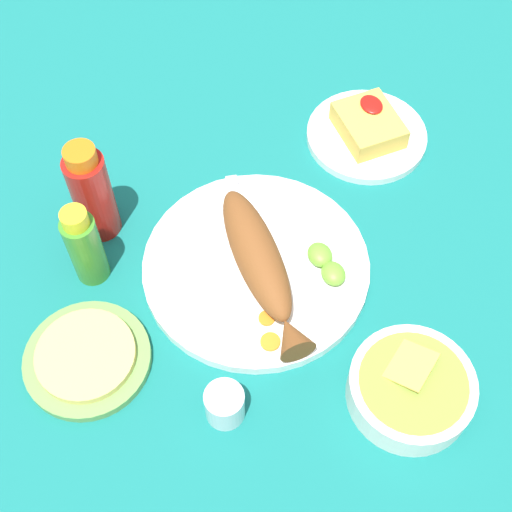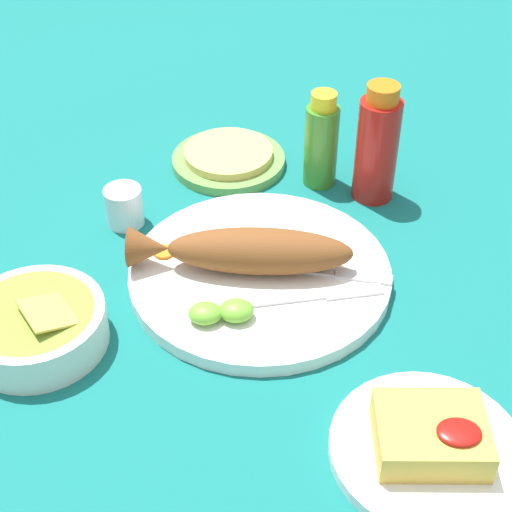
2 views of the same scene
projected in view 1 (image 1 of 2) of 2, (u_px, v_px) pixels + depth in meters
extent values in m
plane|color=#146B66|center=(256.00, 270.00, 1.03)|extent=(4.00, 4.00, 0.00)
cylinder|color=white|center=(256.00, 267.00, 1.02)|extent=(0.32, 0.32, 0.02)
ellipsoid|color=brown|center=(256.00, 253.00, 0.99)|extent=(0.23, 0.07, 0.06)
cone|color=brown|center=(291.00, 336.00, 0.92)|extent=(0.05, 0.05, 0.05)
cube|color=silver|center=(245.00, 244.00, 1.03)|extent=(0.11, 0.03, 0.00)
cube|color=silver|center=(235.00, 194.00, 1.07)|extent=(0.07, 0.03, 0.00)
cube|color=silver|center=(290.00, 239.00, 1.03)|extent=(0.11, 0.03, 0.00)
cube|color=silver|center=(255.00, 196.00, 1.07)|extent=(0.07, 0.03, 0.00)
cylinder|color=orange|center=(270.00, 342.00, 0.94)|extent=(0.03, 0.03, 0.00)
cylinder|color=orange|center=(267.00, 318.00, 0.96)|extent=(0.02, 0.02, 0.00)
ellipsoid|color=#6BB233|center=(333.00, 273.00, 0.99)|extent=(0.04, 0.03, 0.02)
ellipsoid|color=#6BB233|center=(320.00, 255.00, 1.01)|extent=(0.04, 0.03, 0.02)
cylinder|color=#B21914|center=(93.00, 196.00, 1.00)|extent=(0.06, 0.06, 0.15)
cylinder|color=orange|center=(80.00, 156.00, 0.93)|extent=(0.04, 0.04, 0.02)
cylinder|color=#3D8428|center=(86.00, 249.00, 0.97)|extent=(0.05, 0.05, 0.12)
cylinder|color=yellow|center=(74.00, 219.00, 0.91)|extent=(0.04, 0.04, 0.02)
cylinder|color=silver|center=(225.00, 405.00, 0.89)|extent=(0.05, 0.05, 0.05)
cylinder|color=white|center=(225.00, 409.00, 0.90)|extent=(0.04, 0.04, 0.02)
cylinder|color=white|center=(366.00, 136.00, 1.15)|extent=(0.19, 0.19, 0.01)
cube|color=gold|center=(368.00, 125.00, 1.13)|extent=(0.11, 0.09, 0.04)
ellipsoid|color=#AD140F|center=(371.00, 104.00, 1.13)|extent=(0.04, 0.03, 0.01)
cylinder|color=white|center=(410.00, 389.00, 0.90)|extent=(0.16, 0.16, 0.05)
cylinder|color=olive|center=(413.00, 384.00, 0.89)|extent=(0.14, 0.14, 0.02)
cube|color=gold|center=(403.00, 362.00, 0.89)|extent=(0.09, 0.09, 0.02)
cylinder|color=#6B9E4C|center=(88.00, 359.00, 0.94)|extent=(0.17, 0.17, 0.01)
cylinder|color=#E0C666|center=(86.00, 355.00, 0.93)|extent=(0.13, 0.13, 0.01)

